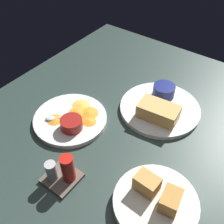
{
  "coord_description": "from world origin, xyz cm",
  "views": [
    {
      "loc": [
        -26.54,
        52.2,
        63.79
      ],
      "look_at": [
        10.98,
        0.79,
        3.0
      ],
      "focal_mm": 42.75,
      "sensor_mm": 36.0,
      "label": 1
    }
  ],
  "objects": [
    {
      "name": "ground_plane",
      "position": [
        0.0,
        0.0,
        -1.5
      ],
      "size": [
        110.0,
        110.0,
        3.0
      ],
      "primitive_type": "cube",
      "color": "#283833"
    },
    {
      "name": "plate_sandwich_main",
      "position": [
        0.39,
        -12.26,
        0.8
      ],
      "size": [
        27.58,
        27.58,
        1.6
      ],
      "primitive_type": "cylinder",
      "color": "silver",
      "rests_on": "ground_plane"
    },
    {
      "name": "sandwich_half_near",
      "position": [
        -1.76,
        -7.48,
        4.0
      ],
      "size": [
        13.94,
        8.97,
        4.8
      ],
      "color": "tan",
      "rests_on": "plate_sandwich_main"
    },
    {
      "name": "ramekin_dark_sauce",
      "position": [
        2.02,
        -18.25,
        3.92
      ],
      "size": [
        7.77,
        7.77,
        4.34
      ],
      "color": "navy",
      "rests_on": "plate_sandwich_main"
    },
    {
      "name": "spoon_by_dark_ramekin",
      "position": [
        -0.09,
        -12.69,
        1.96
      ],
      "size": [
        4.9,
        9.74,
        0.8
      ],
      "color": "silver",
      "rests_on": "plate_sandwich_main"
    },
    {
      "name": "plate_chips_companion",
      "position": [
        21.57,
        9.85,
        0.8
      ],
      "size": [
        24.36,
        24.36,
        1.6
      ],
      "primitive_type": "cylinder",
      "color": "silver",
      "rests_on": "ground_plane"
    },
    {
      "name": "ramekin_light_gravy",
      "position": [
        17.92,
        12.89,
        3.46
      ],
      "size": [
        7.04,
        7.04,
        3.45
      ],
      "color": "maroon",
      "rests_on": "plate_chips_companion"
    },
    {
      "name": "spoon_by_gravy_ramekin",
      "position": [
        25.22,
        13.41,
        1.96
      ],
      "size": [
        8.1,
        7.95,
        0.8
      ],
      "color": "silver",
      "rests_on": "plate_chips_companion"
    },
    {
      "name": "plantain_chip_scatter",
      "position": [
        20.37,
        6.79,
        1.9
      ],
      "size": [
        15.65,
        17.52,
        0.6
      ],
      "color": "gold",
      "rests_on": "plate_chips_companion"
    },
    {
      "name": "bread_basket_rear",
      "position": [
        -16.23,
        19.66,
        2.07
      ],
      "size": [
        21.33,
        21.33,
        7.66
      ],
      "color": "silver",
      "rests_on": "ground_plane"
    },
    {
      "name": "condiment_caddy",
      "position": [
        7.78,
        27.61,
        3.41
      ],
      "size": [
        9.0,
        9.0,
        9.5
      ],
      "color": "brown",
      "rests_on": "ground_plane"
    }
  ]
}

